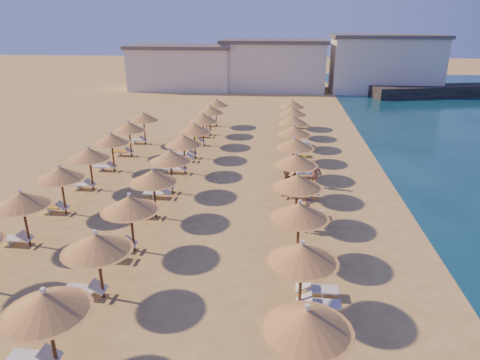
# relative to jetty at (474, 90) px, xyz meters

# --- Properties ---
(ground) EXTENTS (220.00, 220.00, 0.00)m
(ground) POSITION_rel_jetty_xyz_m (-29.57, -44.85, -0.75)
(ground) COLOR #D9B35F
(ground) RESTS_ON ground
(jetty) EXTENTS (30.03, 11.49, 1.50)m
(jetty) POSITION_rel_jetty_xyz_m (0.00, 0.00, 0.00)
(jetty) COLOR black
(jetty) RESTS_ON ground
(hotel_blocks) EXTENTS (45.65, 9.10, 8.10)m
(hotel_blocks) POSITION_rel_jetty_xyz_m (-26.63, 2.14, 2.95)
(hotel_blocks) COLOR white
(hotel_blocks) RESTS_ON ground
(parasol_row_east) EXTENTS (2.63, 38.25, 2.86)m
(parasol_row_east) POSITION_rel_jetty_xyz_m (-25.96, -40.03, 1.58)
(parasol_row_east) COLOR brown
(parasol_row_east) RESTS_ON ground
(parasol_row_west) EXTENTS (2.63, 38.25, 2.86)m
(parasol_row_west) POSITION_rel_jetty_xyz_m (-33.41, -40.03, 1.58)
(parasol_row_west) COLOR brown
(parasol_row_west) RESTS_ON ground
(parasol_row_inland) EXTENTS (2.63, 24.00, 2.86)m
(parasol_row_inland) POSITION_rel_jetty_xyz_m (-38.49, -40.03, 1.58)
(parasol_row_inland) COLOR brown
(parasol_row_inland) RESTS_ON ground
(loungers) EXTENTS (15.54, 37.10, 0.66)m
(loungers) POSITION_rel_jetty_xyz_m (-31.27, -40.08, -0.41)
(loungers) COLOR silver
(loungers) RESTS_ON ground
(beachgoer_c) EXTENTS (1.11, 0.82, 1.74)m
(beachgoer_c) POSITION_rel_jetty_xyz_m (-24.69, -38.23, 0.12)
(beachgoer_c) COLOR tan
(beachgoer_c) RESTS_ON ground
(beachgoer_b) EXTENTS (1.04, 1.11, 1.83)m
(beachgoer_b) POSITION_rel_jetty_xyz_m (-26.49, -40.25, 0.17)
(beachgoer_b) COLOR tan
(beachgoer_b) RESTS_ON ground
(beachgoer_a) EXTENTS (0.45, 0.66, 1.76)m
(beachgoer_a) POSITION_rel_jetty_xyz_m (-25.46, -44.42, 0.13)
(beachgoer_a) COLOR tan
(beachgoer_a) RESTS_ON ground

